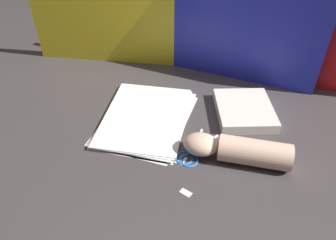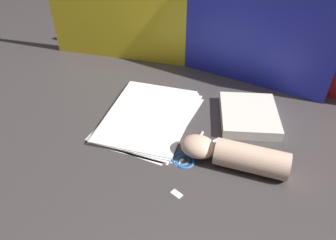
{
  "view_description": "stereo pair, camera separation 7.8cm",
  "coord_description": "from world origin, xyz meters",
  "px_view_note": "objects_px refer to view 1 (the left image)",
  "views": [
    {
      "loc": [
        0.15,
        -0.72,
        0.66
      ],
      "look_at": [
        -0.02,
        0.0,
        0.06
      ],
      "focal_mm": 35.0,
      "sensor_mm": 36.0,
      "label": 1
    },
    {
      "loc": [
        0.23,
        -0.69,
        0.66
      ],
      "look_at": [
        -0.02,
        0.0,
        0.06
      ],
      "focal_mm": 35.0,
      "sensor_mm": 36.0,
      "label": 2
    }
  ],
  "objects_px": {
    "paper_stack": "(146,118)",
    "book_closed": "(244,110)",
    "hand_forearm": "(239,150)",
    "scissors": "(191,153)"
  },
  "relations": [
    {
      "from": "hand_forearm",
      "to": "paper_stack",
      "type": "bearing_deg",
      "value": 159.57
    },
    {
      "from": "book_closed",
      "to": "hand_forearm",
      "type": "bearing_deg",
      "value": -91.47
    },
    {
      "from": "book_closed",
      "to": "hand_forearm",
      "type": "distance_m",
      "value": 0.22
    },
    {
      "from": "book_closed",
      "to": "paper_stack",
      "type": "bearing_deg",
      "value": -160.92
    },
    {
      "from": "scissors",
      "to": "hand_forearm",
      "type": "xyz_separation_m",
      "value": [
        0.13,
        0.01,
        0.03
      ]
    },
    {
      "from": "paper_stack",
      "to": "book_closed",
      "type": "xyz_separation_m",
      "value": [
        0.3,
        0.1,
        0.01
      ]
    },
    {
      "from": "scissors",
      "to": "hand_forearm",
      "type": "height_order",
      "value": "hand_forearm"
    },
    {
      "from": "hand_forearm",
      "to": "scissors",
      "type": "bearing_deg",
      "value": -176.63
    },
    {
      "from": "book_closed",
      "to": "scissors",
      "type": "xyz_separation_m",
      "value": [
        -0.13,
        -0.22,
        -0.01
      ]
    },
    {
      "from": "scissors",
      "to": "book_closed",
      "type": "bearing_deg",
      "value": 59.01
    }
  ]
}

